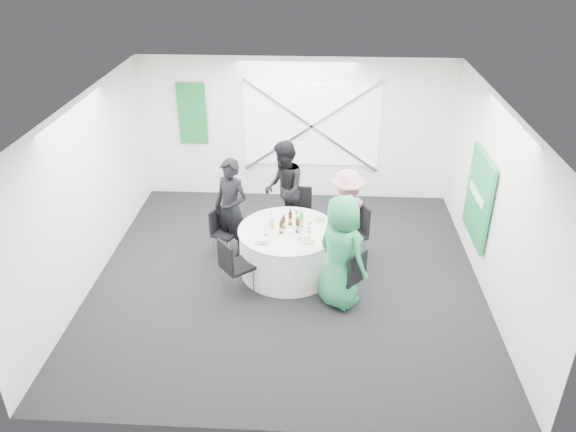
# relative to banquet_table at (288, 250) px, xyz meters

# --- Properties ---
(floor) EXTENTS (6.00, 6.00, 0.00)m
(floor) POSITION_rel_banquet_table_xyz_m (0.00, -0.20, -0.38)
(floor) COLOR black
(floor) RESTS_ON ground
(ceiling) EXTENTS (6.00, 6.00, 0.00)m
(ceiling) POSITION_rel_banquet_table_xyz_m (0.00, -0.20, 2.42)
(ceiling) COLOR silver
(ceiling) RESTS_ON wall_back
(wall_back) EXTENTS (6.00, 0.00, 6.00)m
(wall_back) POSITION_rel_banquet_table_xyz_m (0.00, 2.80, 1.02)
(wall_back) COLOR white
(wall_back) RESTS_ON floor
(wall_front) EXTENTS (6.00, 0.00, 6.00)m
(wall_front) POSITION_rel_banquet_table_xyz_m (0.00, -3.20, 1.02)
(wall_front) COLOR white
(wall_front) RESTS_ON floor
(wall_left) EXTENTS (0.00, 6.00, 6.00)m
(wall_left) POSITION_rel_banquet_table_xyz_m (-3.00, -0.20, 1.02)
(wall_left) COLOR white
(wall_left) RESTS_ON floor
(wall_right) EXTENTS (0.00, 6.00, 6.00)m
(wall_right) POSITION_rel_banquet_table_xyz_m (3.00, -0.20, 1.02)
(wall_right) COLOR white
(wall_right) RESTS_ON floor
(window_panel) EXTENTS (2.60, 0.03, 1.60)m
(window_panel) POSITION_rel_banquet_table_xyz_m (0.30, 2.76, 1.12)
(window_panel) COLOR silver
(window_panel) RESTS_ON wall_back
(window_brace_a) EXTENTS (2.63, 0.05, 1.84)m
(window_brace_a) POSITION_rel_banquet_table_xyz_m (0.30, 2.72, 1.12)
(window_brace_a) COLOR silver
(window_brace_a) RESTS_ON window_panel
(window_brace_b) EXTENTS (2.63, 0.05, 1.84)m
(window_brace_b) POSITION_rel_banquet_table_xyz_m (0.30, 2.72, 1.12)
(window_brace_b) COLOR silver
(window_brace_b) RESTS_ON window_panel
(green_banner) EXTENTS (0.55, 0.04, 1.20)m
(green_banner) POSITION_rel_banquet_table_xyz_m (-2.00, 2.75, 1.32)
(green_banner) COLOR #156D29
(green_banner) RESTS_ON wall_back
(green_sign) EXTENTS (0.05, 1.20, 1.40)m
(green_sign) POSITION_rel_banquet_table_xyz_m (2.94, 0.40, 0.82)
(green_sign) COLOR #1A8F46
(green_sign) RESTS_ON wall_right
(banquet_table) EXTENTS (1.56, 1.56, 0.76)m
(banquet_table) POSITION_rel_banquet_table_xyz_m (0.00, 0.00, 0.00)
(banquet_table) COLOR silver
(banquet_table) RESTS_ON floor
(chair_back) EXTENTS (0.47, 0.48, 0.93)m
(chair_back) POSITION_rel_banquet_table_xyz_m (0.13, 1.09, 0.17)
(chair_back) COLOR black
(chair_back) RESTS_ON floor
(chair_back_left) EXTENTS (0.49, 0.48, 0.81)m
(chair_back_left) POSITION_rel_banquet_table_xyz_m (-1.14, 0.48, 0.09)
(chair_back_left) COLOR black
(chair_back_left) RESTS_ON floor
(chair_back_right) EXTENTS (0.59, 0.58, 0.98)m
(chair_back_right) POSITION_rel_banquet_table_xyz_m (1.08, 0.44, 0.20)
(chair_back_right) COLOR black
(chair_back_right) RESTS_ON floor
(chair_front_right) EXTENTS (0.58, 0.58, 0.90)m
(chair_front_right) POSITION_rel_banquet_table_xyz_m (0.95, -0.82, 0.15)
(chair_front_right) COLOR black
(chair_front_right) RESTS_ON floor
(chair_front_left) EXTENTS (0.58, 0.58, 0.91)m
(chair_front_left) POSITION_rel_banquet_table_xyz_m (-0.78, -0.65, 0.15)
(chair_front_left) COLOR black
(chair_front_left) RESTS_ON floor
(person_man_back_left) EXTENTS (0.74, 0.65, 1.70)m
(person_man_back_left) POSITION_rel_banquet_table_xyz_m (-0.95, 0.50, 0.47)
(person_man_back_left) COLOR black
(person_man_back_left) RESTS_ON floor
(person_man_back) EXTENTS (0.56, 0.89, 1.73)m
(person_man_back) POSITION_rel_banquet_table_xyz_m (-0.14, 1.21, 0.49)
(person_man_back) COLOR black
(person_man_back) RESTS_ON floor
(person_woman_pink) EXTENTS (1.09, 0.90, 1.54)m
(person_woman_pink) POSITION_rel_banquet_table_xyz_m (0.92, 0.54, 0.39)
(person_woman_pink) COLOR #C68087
(person_woman_pink) RESTS_ON floor
(person_woman_green) EXTENTS (0.99, 0.98, 1.73)m
(person_woman_green) POSITION_rel_banquet_table_xyz_m (0.80, -0.78, 0.48)
(person_woman_green) COLOR #268B53
(person_woman_green) RESTS_ON floor
(plate_back) EXTENTS (0.30, 0.30, 0.01)m
(plate_back) POSITION_rel_banquet_table_xyz_m (-0.01, 0.58, 0.39)
(plate_back) COLOR white
(plate_back) RESTS_ON banquet_table
(plate_back_left) EXTENTS (0.25, 0.25, 0.01)m
(plate_back_left) POSITION_rel_banquet_table_xyz_m (-0.50, 0.32, 0.39)
(plate_back_left) COLOR white
(plate_back_left) RESTS_ON banquet_table
(plate_back_right) EXTENTS (0.24, 0.24, 0.04)m
(plate_back_right) POSITION_rel_banquet_table_xyz_m (0.49, 0.33, 0.40)
(plate_back_right) COLOR white
(plate_back_right) RESTS_ON banquet_table
(plate_front_right) EXTENTS (0.29, 0.29, 0.04)m
(plate_front_right) POSITION_rel_banquet_table_xyz_m (0.33, -0.37, 0.40)
(plate_front_right) COLOR white
(plate_front_right) RESTS_ON banquet_table
(plate_front_left) EXTENTS (0.28, 0.28, 0.01)m
(plate_front_left) POSITION_rel_banquet_table_xyz_m (-0.45, -0.33, 0.39)
(plate_front_left) COLOR white
(plate_front_left) RESTS_ON banquet_table
(napkin) EXTENTS (0.21, 0.17, 0.05)m
(napkin) POSITION_rel_banquet_table_xyz_m (-0.36, -0.42, 0.42)
(napkin) COLOR silver
(napkin) RESTS_ON plate_front_left
(beer_bottle_a) EXTENTS (0.06, 0.06, 0.24)m
(beer_bottle_a) POSITION_rel_banquet_table_xyz_m (-0.07, 0.05, 0.47)
(beer_bottle_a) COLOR #3D210B
(beer_bottle_a) RESTS_ON banquet_table
(beer_bottle_b) EXTENTS (0.06, 0.06, 0.27)m
(beer_bottle_b) POSITION_rel_banquet_table_xyz_m (0.03, 0.16, 0.48)
(beer_bottle_b) COLOR #3D210B
(beer_bottle_b) RESTS_ON banquet_table
(beer_bottle_c) EXTENTS (0.06, 0.06, 0.27)m
(beer_bottle_c) POSITION_rel_banquet_table_xyz_m (0.15, -0.08, 0.49)
(beer_bottle_c) COLOR #3D210B
(beer_bottle_c) RESTS_ON banquet_table
(beer_bottle_d) EXTENTS (0.06, 0.06, 0.24)m
(beer_bottle_d) POSITION_rel_banquet_table_xyz_m (-0.10, -0.11, 0.47)
(beer_bottle_d) COLOR #3D210B
(beer_bottle_d) RESTS_ON banquet_table
(green_water_bottle) EXTENTS (0.08, 0.08, 0.32)m
(green_water_bottle) POSITION_rel_banquet_table_xyz_m (0.20, 0.07, 0.51)
(green_water_bottle) COLOR #41AB56
(green_water_bottle) RESTS_ON banquet_table
(clear_water_bottle) EXTENTS (0.08, 0.08, 0.30)m
(clear_water_bottle) POSITION_rel_banquet_table_xyz_m (-0.25, -0.01, 0.50)
(clear_water_bottle) COLOR white
(clear_water_bottle) RESTS_ON banquet_table
(wine_glass_a) EXTENTS (0.07, 0.07, 0.17)m
(wine_glass_a) POSITION_rel_banquet_table_xyz_m (0.33, -0.06, 0.50)
(wine_glass_a) COLOR white
(wine_glass_a) RESTS_ON banquet_table
(wine_glass_b) EXTENTS (0.07, 0.07, 0.17)m
(wine_glass_b) POSITION_rel_banquet_table_xyz_m (-0.33, -0.18, 0.50)
(wine_glass_b) COLOR white
(wine_glass_b) RESTS_ON banquet_table
(wine_glass_c) EXTENTS (0.07, 0.07, 0.17)m
(wine_glass_c) POSITION_rel_banquet_table_xyz_m (0.12, 0.34, 0.50)
(wine_glass_c) COLOR white
(wine_glass_c) RESTS_ON banquet_table
(wine_glass_d) EXTENTS (0.07, 0.07, 0.17)m
(wine_glass_d) POSITION_rel_banquet_table_xyz_m (0.32, -0.22, 0.50)
(wine_glass_d) COLOR white
(wine_glass_d) RESTS_ON banquet_table
(wine_glass_e) EXTENTS (0.07, 0.07, 0.17)m
(wine_glass_e) POSITION_rel_banquet_table_xyz_m (0.20, -0.28, 0.50)
(wine_glass_e) COLOR white
(wine_glass_e) RESTS_ON banquet_table
(wine_glass_f) EXTENTS (0.07, 0.07, 0.17)m
(wine_glass_f) POSITION_rel_banquet_table_xyz_m (0.20, 0.27, 0.50)
(wine_glass_f) COLOR white
(wine_glass_f) RESTS_ON banquet_table
(fork_a) EXTENTS (0.15, 0.02, 0.01)m
(fork_a) POSITION_rel_banquet_table_xyz_m (0.16, 0.55, 0.38)
(fork_a) COLOR silver
(fork_a) RESTS_ON banquet_table
(knife_a) EXTENTS (0.15, 0.02, 0.01)m
(knife_a) POSITION_rel_banquet_table_xyz_m (-0.18, 0.55, 0.38)
(knife_a) COLOR silver
(knife_a) RESTS_ON banquet_table
(fork_b) EXTENTS (0.08, 0.14, 0.01)m
(fork_b) POSITION_rel_banquet_table_xyz_m (-0.43, 0.39, 0.38)
(fork_b) COLOR silver
(fork_b) RESTS_ON banquet_table
(knife_b) EXTENTS (0.07, 0.14, 0.01)m
(knife_b) POSITION_rel_banquet_table_xyz_m (-0.57, 0.07, 0.38)
(knife_b) COLOR silver
(knife_b) RESTS_ON banquet_table
(fork_c) EXTENTS (0.10, 0.13, 0.01)m
(fork_c) POSITION_rel_banquet_table_xyz_m (-0.55, -0.17, 0.38)
(fork_c) COLOR silver
(fork_c) RESTS_ON banquet_table
(knife_c) EXTENTS (0.11, 0.12, 0.01)m
(knife_c) POSITION_rel_banquet_table_xyz_m (-0.31, -0.49, 0.38)
(knife_c) COLOR silver
(knife_c) RESTS_ON banquet_table
(fork_d) EXTENTS (0.10, 0.13, 0.01)m
(fork_d) POSITION_rel_banquet_table_xyz_m (0.33, -0.47, 0.38)
(fork_d) COLOR silver
(fork_d) RESTS_ON banquet_table
(knife_d) EXTENTS (0.10, 0.13, 0.01)m
(knife_d) POSITION_rel_banquet_table_xyz_m (0.54, -0.20, 0.38)
(knife_d) COLOR silver
(knife_d) RESTS_ON banquet_table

